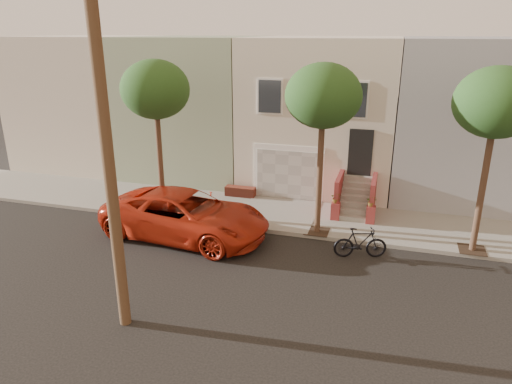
% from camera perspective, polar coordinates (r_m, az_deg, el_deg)
% --- Properties ---
extents(ground, '(90.00, 90.00, 0.00)m').
position_cam_1_polar(ground, '(14.88, 1.06, -10.83)').
color(ground, black).
rests_on(ground, ground).
extents(sidewalk, '(40.00, 3.70, 0.15)m').
position_cam_1_polar(sidewalk, '(19.54, 5.28, -3.03)').
color(sidewalk, gray).
rests_on(sidewalk, ground).
extents(house_row, '(33.10, 11.70, 7.00)m').
position_cam_1_polar(house_row, '(24.16, 8.38, 9.97)').
color(house_row, beige).
rests_on(house_row, sidewalk).
extents(tree_left, '(2.70, 2.57, 6.30)m').
position_cam_1_polar(tree_left, '(18.72, -12.26, 12.08)').
color(tree_left, '#2D2116').
rests_on(tree_left, sidewalk).
extents(tree_mid, '(2.70, 2.57, 6.30)m').
position_cam_1_polar(tree_mid, '(16.64, 8.26, 11.46)').
color(tree_mid, '#2D2116').
rests_on(tree_mid, sidewalk).
extents(tree_right, '(2.70, 2.57, 6.30)m').
position_cam_1_polar(tree_right, '(16.75, 27.44, 9.58)').
color(tree_right, '#2D2116').
rests_on(tree_right, sidewalk).
extents(pickup_truck, '(6.62, 3.55, 1.77)m').
position_cam_1_polar(pickup_truck, '(17.68, -8.64, -2.81)').
color(pickup_truck, '#B02611').
rests_on(pickup_truck, ground).
extents(motorcycle, '(1.90, 1.00, 1.10)m').
position_cam_1_polar(motorcycle, '(16.45, 12.67, -6.09)').
color(motorcycle, black).
rests_on(motorcycle, ground).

